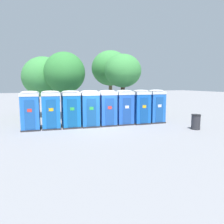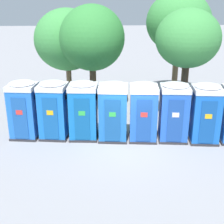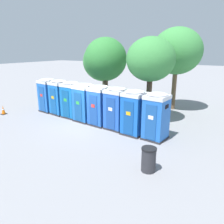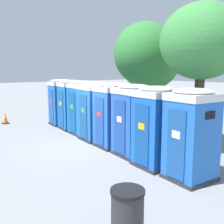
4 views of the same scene
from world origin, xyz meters
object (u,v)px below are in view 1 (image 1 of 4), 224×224
object	(u,v)px
portapotty_3	(90,108)
street_tree_2	(65,73)
street_tree_0	(123,71)
street_tree_1	(44,77)
street_tree_3	(110,68)
portapotty_0	(30,110)
portapotty_7	(156,106)
trash_can	(196,122)
portapotty_4	(107,108)
portapotty_6	(141,107)
portapotty_2	(71,109)
portapotty_1	(51,110)
portapotty_5	(124,107)

from	to	relation	value
portapotty_3	street_tree_2	distance (m)	4.82
street_tree_0	street_tree_1	bearing A→B (deg)	148.00
portapotty_3	street_tree_3	bearing A→B (deg)	55.63
portapotty_0	portapotty_3	size ratio (longest dim) A/B	1.00
portapotty_3	portapotty_7	bearing A→B (deg)	-5.32
street_tree_3	trash_can	xyz separation A→B (m)	(1.92, -9.79, -3.99)
portapotty_3	street_tree_2	world-z (taller)	street_tree_2
portapotty_4	street_tree_2	distance (m)	5.29
street_tree_2	street_tree_3	bearing A→B (deg)	22.79
portapotty_7	portapotty_6	bearing A→B (deg)	177.76
portapotty_2	trash_can	distance (m)	8.37
portapotty_1	street_tree_0	bearing A→B (deg)	16.64
portapotty_3	portapotty_7	distance (m)	5.17
portapotty_0	portapotty_2	distance (m)	2.59
portapotty_5	street_tree_0	xyz separation A→B (m)	(1.06, 2.39, 2.73)
portapotty_4	portapotty_6	bearing A→B (deg)	-7.19
street_tree_0	street_tree_2	size ratio (longest dim) A/B	0.97
portapotty_6	trash_can	bearing A→B (deg)	-55.64
portapotty_0	street_tree_0	world-z (taller)	street_tree_0
portapotty_0	trash_can	xyz separation A→B (m)	(9.94, -4.14, -0.78)
portapotty_5	street_tree_3	bearing A→B (deg)	75.84
portapotty_0	street_tree_3	size ratio (longest dim) A/B	0.41
portapotty_2	street_tree_2	distance (m)	4.59
portapotty_3	street_tree_0	world-z (taller)	street_tree_0
portapotty_5	street_tree_3	size ratio (longest dim) A/B	0.41
portapotty_5	portapotty_2	bearing A→B (deg)	174.08
portapotty_1	street_tree_2	size ratio (longest dim) A/B	0.46
portapotty_0	portapotty_7	bearing A→B (deg)	-5.88
portapotty_4	portapotty_6	world-z (taller)	same
portapotty_4	portapotty_5	xyz separation A→B (m)	(1.29, -0.09, -0.00)
street_tree_2	portapotty_5	bearing A→B (deg)	-50.41
portapotty_4	portapotty_3	bearing A→B (deg)	175.32
portapotty_0	street_tree_0	distance (m)	8.17
portapotty_2	trash_can	size ratio (longest dim) A/B	2.56
portapotty_0	portapotty_4	xyz separation A→B (m)	(5.14, -0.55, 0.00)
portapotty_0	trash_can	world-z (taller)	portapotty_0
portapotty_6	trash_can	size ratio (longest dim) A/B	2.56
portapotty_1	portapotty_7	xyz separation A→B (m)	(7.72, -0.82, 0.00)
street_tree_1	portapotty_0	bearing A→B (deg)	-105.61
street_tree_1	portapotty_1	bearing A→B (deg)	-92.47
portapotty_2	portapotty_7	size ratio (longest dim) A/B	1.00
portapotty_0	street_tree_2	world-z (taller)	street_tree_2
street_tree_3	trash_can	size ratio (longest dim) A/B	6.31
portapotty_2	portapotty_5	world-z (taller)	same
portapotty_1	street_tree_2	bearing A→B (deg)	64.98
portapotty_0	portapotty_2	size ratio (longest dim) A/B	1.00
street_tree_2	street_tree_1	bearing A→B (deg)	126.74
street_tree_1	street_tree_3	size ratio (longest dim) A/B	0.85
portapotty_1	portapotty_3	size ratio (longest dim) A/B	1.00
street_tree_2	portapotty_6	bearing A→B (deg)	-43.00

